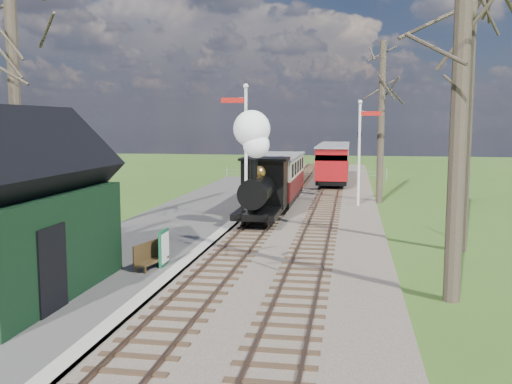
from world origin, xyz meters
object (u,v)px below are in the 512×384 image
coach (278,177)px  sign_board (164,248)px  station_shed (15,215)px  semaphore_near (244,143)px  locomotive (260,176)px  person (72,271)px  red_carriage_b (335,159)px  red_carriage_a (332,164)px  bench (149,256)px  semaphore_far (361,145)px

coach → sign_board: (-1.66, -14.17, -0.87)m
station_shed → sign_board: (2.63, 3.53, -1.51)m
semaphore_near → locomotive: size_ratio=1.29×
semaphore_near → person: (-2.22, -11.72, -2.80)m
semaphore_near → person: 12.25m
sign_board → person: bearing=-112.2°
locomotive → person: size_ratio=3.87×
station_shed → sign_board: bearing=53.2°
red_carriage_b → locomotive: bearing=-97.0°
station_shed → red_carriage_a: (6.90, 27.34, -0.66)m
sign_board → locomotive: bearing=78.5°
locomotive → red_carriage_a: locomotive is taller
semaphore_near → bench: bearing=-98.0°
semaphore_near → red_carriage_a: bearing=77.6°
station_shed → coach: 18.22m
locomotive → coach: 6.10m
station_shed → red_carriage_b: bearing=78.1°
station_shed → person: (1.31, 0.28, -1.44)m
red_carriage_a → red_carriage_b: 5.50m
station_shed → bench: 4.26m
red_carriage_a → red_carriage_b: bearing=90.0°
locomotive → coach: size_ratio=0.62×
red_carriage_a → person: (-5.59, -27.06, -0.78)m
semaphore_far → coach: 4.71m
semaphore_near → person: size_ratio=4.98×
red_carriage_a → semaphore_near: bearing=-102.4°
semaphore_near → bench: size_ratio=4.40×
coach → locomotive: bearing=-90.1°
semaphore_far → coach: size_ratio=0.74×
semaphore_near → semaphore_far: size_ratio=1.09×
coach → bench: coach is taller
semaphore_near → locomotive: (0.76, -0.37, -1.41)m
coach → semaphore_near: bearing=-97.7°
red_carriage_a → person: red_carriage_a is taller
bench → station_shed: bearing=-125.8°
person → semaphore_near: bearing=1.0°
red_carriage_b → semaphore_near: bearing=-99.2°
semaphore_near → coach: semaphore_near is taller
semaphore_near → bench: semaphore_near is taller
semaphore_near → semaphore_far: (5.14, 6.00, -0.27)m
semaphore_far → sign_board: 15.90m
sign_board → bench: (-0.35, -0.36, -0.19)m
semaphore_near → locomotive: semaphore_near is taller
semaphore_near → sign_board: bearing=-96.0°
station_shed → semaphore_near: (3.53, 12.00, 1.35)m
locomotive → bench: bearing=-103.3°
station_shed → red_carriage_a: station_shed is taller
semaphore_far → bench: size_ratio=4.05×
coach → red_carriage_a: (2.60, 9.64, -0.01)m
semaphore_far → coach: (-4.37, -0.30, -1.73)m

